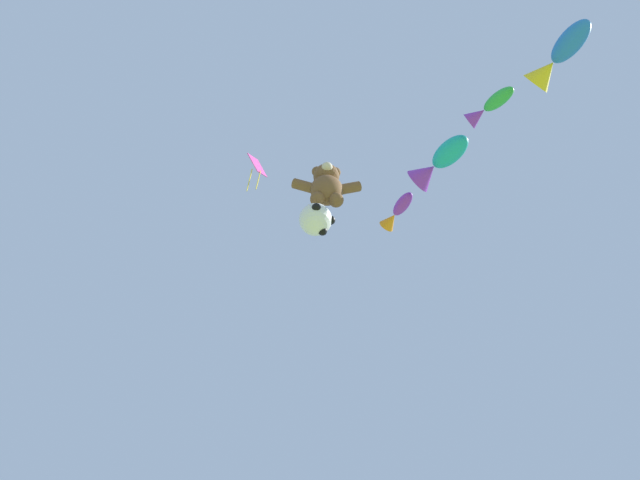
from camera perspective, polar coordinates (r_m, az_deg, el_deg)
name	(u,v)px	position (r m, az deg, el deg)	size (l,w,h in m)	color
teddy_bear_kite	(327,186)	(14.55, 0.76, 6.24)	(2.04, 0.90, 2.07)	brown
soccer_ball_kite	(316,220)	(13.11, -0.47, 2.35)	(0.96, 0.95, 0.88)	white
fish_kite_violet	(397,212)	(16.56, 8.74, 3.14)	(1.06, 1.52, 0.52)	purple
fish_kite_teal	(438,163)	(15.75, 13.30, 8.57)	(1.84, 2.03, 0.88)	#19ADB2
fish_kite_emerald	(488,108)	(15.36, 18.60, 14.15)	(1.35, 1.36, 0.52)	green
fish_kite_cobalt	(557,58)	(15.00, 25.48, 18.30)	(1.48, 1.95, 0.77)	blue
diamond_kite	(257,168)	(17.60, -7.23, 8.20)	(0.70, 0.91, 2.43)	#E53F9E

